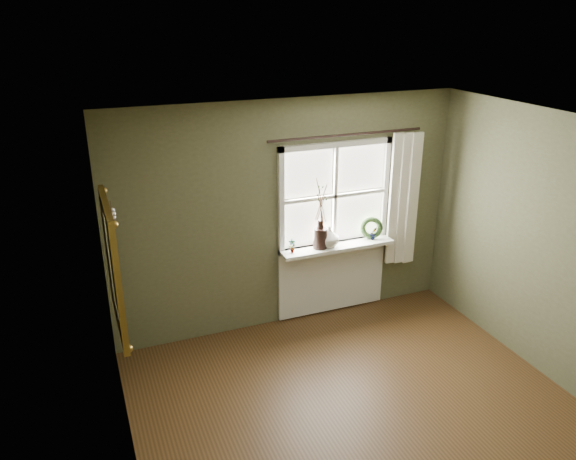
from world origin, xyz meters
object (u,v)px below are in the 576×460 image
(cream_vase, at_px, (329,237))
(gilt_mirror, at_px, (113,267))
(wreath, at_px, (371,230))
(dark_jug, at_px, (320,238))

(cream_vase, bearing_deg, gilt_mirror, -160.46)
(cream_vase, xyz_separation_m, gilt_mirror, (-2.41, -0.86, 0.42))
(cream_vase, height_order, wreath, same)
(dark_jug, bearing_deg, gilt_mirror, -159.56)
(dark_jug, bearing_deg, cream_vase, 0.00)
(dark_jug, distance_m, cream_vase, 0.11)
(wreath, bearing_deg, gilt_mirror, -141.06)
(wreath, bearing_deg, dark_jug, -154.44)
(dark_jug, height_order, cream_vase, same)
(dark_jug, xyz_separation_m, wreath, (0.68, 0.04, -0.02))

